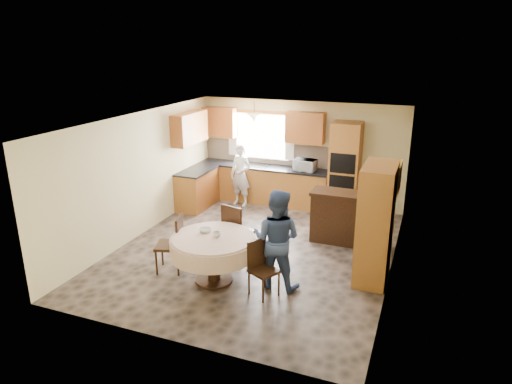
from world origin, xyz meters
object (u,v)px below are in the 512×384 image
object	(u,v)px
chair_back	(236,229)
chair_left	(174,241)
sideboard	(345,219)
chair_right	(261,265)
oven_tower	(345,168)
cupboard	(376,223)
dining_table	(213,247)
person_sink	(241,175)
person_dining	(277,239)

from	to	relation	value
chair_back	chair_left	bearing A→B (deg)	58.58
sideboard	chair_left	world-z (taller)	chair_left
sideboard	chair_right	distance (m)	2.58
oven_tower	cupboard	bearing A→B (deg)	-70.05
dining_table	chair_right	size ratio (longest dim) A/B	1.57
person_sink	person_dining	distance (m)	3.99
oven_tower	person_sink	world-z (taller)	oven_tower
sideboard	chair_left	distance (m)	3.39
oven_tower	chair_left	xyz separation A→B (m)	(-2.16, -3.95, -0.50)
oven_tower	chair_right	distance (m)	4.18
cupboard	person_sink	distance (m)	4.34
sideboard	dining_table	xyz separation A→B (m)	(-1.72, -2.36, 0.14)
oven_tower	cupboard	distance (m)	3.14
dining_table	person_dining	distance (m)	1.06
chair_back	person_dining	size ratio (longest dim) A/B	0.64
dining_table	chair_back	bearing A→B (deg)	89.47
chair_left	chair_back	distance (m)	1.14
dining_table	chair_back	world-z (taller)	chair_back
chair_right	cupboard	bearing A→B (deg)	-25.35
dining_table	chair_left	world-z (taller)	chair_left
sideboard	chair_right	xyz separation A→B (m)	(-0.86, -2.43, 0.01)
chair_right	person_dining	world-z (taller)	person_dining
cupboard	person_sink	world-z (taller)	cupboard
sideboard	chair_left	size ratio (longest dim) A/B	1.35
chair_left	chair_back	size ratio (longest dim) A/B	0.95
sideboard	chair_back	world-z (taller)	chair_back
dining_table	person_sink	size ratio (longest dim) A/B	0.93
dining_table	person_dining	xyz separation A→B (m)	(1.01, 0.24, 0.20)
chair_back	cupboard	bearing A→B (deg)	-161.52
person_dining	cupboard	bearing A→B (deg)	-148.11
cupboard	chair_right	distance (m)	2.02
oven_tower	person_dining	world-z (taller)	oven_tower
chair_left	chair_right	distance (m)	1.67
sideboard	person_sink	size ratio (longest dim) A/B	0.90
cupboard	chair_left	bearing A→B (deg)	-162.81
sideboard	person_dining	world-z (taller)	person_dining
person_sink	person_dining	size ratio (longest dim) A/B	0.91
oven_tower	sideboard	bearing A→B (deg)	-77.96
dining_table	cupboard	bearing A→B (deg)	24.19
person_dining	person_sink	bearing A→B (deg)	-57.67
chair_left	chair_back	bearing A→B (deg)	117.59
sideboard	chair_back	xyz separation A→B (m)	(-1.71, -1.46, 0.10)
sideboard	person_sink	distance (m)	3.08
chair_back	person_sink	xyz separation A→B (m)	(-1.07, 2.75, 0.17)
chair_back	sideboard	bearing A→B (deg)	-125.61
chair_left	chair_right	xyz separation A→B (m)	(1.66, -0.17, -0.06)
cupboard	person_dining	distance (m)	1.66
chair_back	person_dining	distance (m)	1.22
oven_tower	sideboard	size ratio (longest dim) A/B	1.56
dining_table	sideboard	bearing A→B (deg)	53.92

